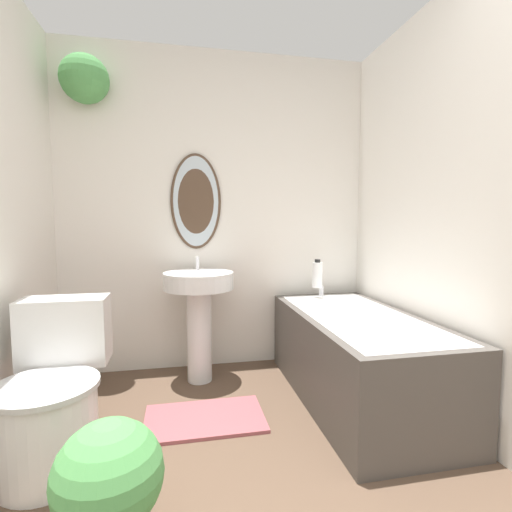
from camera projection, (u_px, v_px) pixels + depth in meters
wall_back at (207, 202)px, 2.83m from camera, size 2.44×0.32×2.40m
wall_right at (477, 206)px, 1.87m from camera, size 0.06×2.59×2.40m
toilet at (53, 397)px, 1.71m from camera, size 0.45×0.64×0.73m
pedestal_sink at (199, 303)px, 2.59m from camera, size 0.48×0.48×0.87m
bathtub at (357, 355)px, 2.33m from camera, size 0.70×1.43×0.62m
shampoo_bottle at (317, 274)px, 2.84m from camera, size 0.08×0.08×0.22m
potted_plant at (109, 484)px, 1.19m from camera, size 0.35×0.35×0.48m
bath_mat at (205, 419)px, 2.10m from camera, size 0.67×0.41×0.02m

